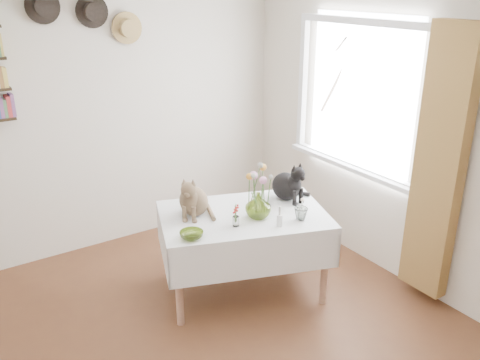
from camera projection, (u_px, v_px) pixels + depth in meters
room at (212, 207)px, 2.87m from camera, size 4.08×4.58×2.58m
window at (358, 109)px, 4.44m from camera, size 0.12×1.52×1.32m
curtain at (439, 166)px, 3.79m from camera, size 0.12×0.38×2.10m
dining_table at (243, 233)px, 4.12m from camera, size 1.53×1.24×0.71m
tabby_cat at (193, 194)px, 3.99m from camera, size 0.38×0.38×0.35m
black_cat at (286, 179)px, 4.27m from camera, size 0.27×0.33×0.36m
flower_vase at (258, 205)px, 3.95m from camera, size 0.27×0.27×0.21m
green_bowl at (191, 235)px, 3.66m from camera, size 0.24×0.24×0.05m
drinking_glass at (301, 214)px, 3.94m from camera, size 0.15×0.15×0.10m
candlestick at (280, 219)px, 3.84m from camera, size 0.05×0.05×0.16m
berry_jar at (236, 215)px, 3.82m from camera, size 0.05×0.05×0.20m
porcelain_figurine at (302, 204)px, 4.12m from camera, size 0.05×0.05×0.10m
flower_bouquet at (258, 177)px, 3.88m from camera, size 0.17×0.13×0.39m
wall_hats at (89, 16)px, 4.29m from camera, size 0.98×0.09×0.48m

